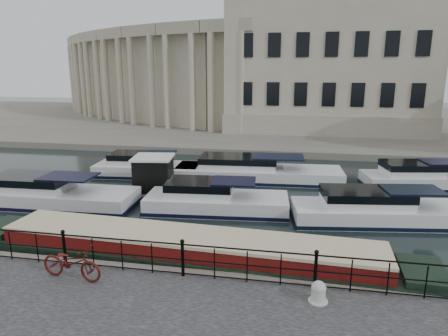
{
  "coord_description": "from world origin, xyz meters",
  "views": [
    {
      "loc": [
        3.32,
        -13.08,
        6.77
      ],
      "look_at": [
        0.5,
        2.0,
        3.0
      ],
      "focal_mm": 32.0,
      "sensor_mm": 36.0,
      "label": 1
    }
  ],
  "objects_px": {
    "bicycle": "(71,262)",
    "mooring_bollard": "(318,292)",
    "harbour_hut": "(154,176)",
    "narrowboat": "(188,256)"
  },
  "relations": [
    {
      "from": "bicycle",
      "to": "mooring_bollard",
      "type": "xyz_separation_m",
      "value": [
        7.35,
        0.1,
        -0.25
      ]
    },
    {
      "from": "bicycle",
      "to": "mooring_bollard",
      "type": "relative_size",
      "value": 3.32
    },
    {
      "from": "bicycle",
      "to": "narrowboat",
      "type": "height_order",
      "value": "bicycle"
    },
    {
      "from": "narrowboat",
      "to": "harbour_hut",
      "type": "distance_m",
      "value": 9.14
    },
    {
      "from": "mooring_bollard",
      "to": "narrowboat",
      "type": "xyz_separation_m",
      "value": [
        -4.39,
        2.36,
        -0.47
      ]
    },
    {
      "from": "mooring_bollard",
      "to": "narrowboat",
      "type": "distance_m",
      "value": 5.01
    },
    {
      "from": "bicycle",
      "to": "harbour_hut",
      "type": "relative_size",
      "value": 0.63
    },
    {
      "from": "mooring_bollard",
      "to": "narrowboat",
      "type": "bearing_deg",
      "value": 151.72
    },
    {
      "from": "mooring_bollard",
      "to": "harbour_hut",
      "type": "xyz_separation_m",
      "value": [
        -8.62,
        10.44,
        0.11
      ]
    },
    {
      "from": "bicycle",
      "to": "mooring_bollard",
      "type": "height_order",
      "value": "bicycle"
    }
  ]
}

